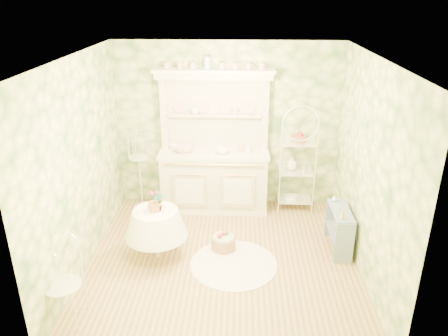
{
  "coord_description": "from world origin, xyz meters",
  "views": [
    {
      "loc": [
        0.22,
        -5.0,
        3.44
      ],
      "look_at": [
        0.0,
        0.5,
        1.15
      ],
      "focal_mm": 35.0,
      "sensor_mm": 36.0,
      "label": 1
    }
  ],
  "objects_px": {
    "kitchen_dresser": "(214,143)",
    "round_table": "(157,237)",
    "side_shelf": "(339,231)",
    "floor_basket": "(223,242)",
    "bakers_rack": "(297,159)",
    "cafe_chair": "(62,283)",
    "birdcage_stand": "(140,168)"
  },
  "relations": [
    {
      "from": "bakers_rack",
      "to": "round_table",
      "type": "distance_m",
      "value": 2.62
    },
    {
      "from": "kitchen_dresser",
      "to": "bakers_rack",
      "type": "height_order",
      "value": "kitchen_dresser"
    },
    {
      "from": "side_shelf",
      "to": "cafe_chair",
      "type": "bearing_deg",
      "value": -149.21
    },
    {
      "from": "side_shelf",
      "to": "cafe_chair",
      "type": "relative_size",
      "value": 0.7
    },
    {
      "from": "birdcage_stand",
      "to": "kitchen_dresser",
      "type": "bearing_deg",
      "value": 2.81
    },
    {
      "from": "cafe_chair",
      "to": "side_shelf",
      "type": "bearing_deg",
      "value": 22.67
    },
    {
      "from": "bakers_rack",
      "to": "floor_basket",
      "type": "relative_size",
      "value": 5.08
    },
    {
      "from": "cafe_chair",
      "to": "floor_basket",
      "type": "distance_m",
      "value": 2.27
    },
    {
      "from": "bakers_rack",
      "to": "round_table",
      "type": "relative_size",
      "value": 2.84
    },
    {
      "from": "bakers_rack",
      "to": "round_table",
      "type": "bearing_deg",
      "value": -141.05
    },
    {
      "from": "round_table",
      "to": "cafe_chair",
      "type": "xyz_separation_m",
      "value": [
        -0.79,
        -1.25,
        0.18
      ]
    },
    {
      "from": "side_shelf",
      "to": "round_table",
      "type": "distance_m",
      "value": 2.52
    },
    {
      "from": "side_shelf",
      "to": "cafe_chair",
      "type": "xyz_separation_m",
      "value": [
        -3.29,
        -1.55,
        0.2
      ]
    },
    {
      "from": "side_shelf",
      "to": "birdcage_stand",
      "type": "relative_size",
      "value": 0.46
    },
    {
      "from": "birdcage_stand",
      "to": "floor_basket",
      "type": "distance_m",
      "value": 1.94
    },
    {
      "from": "bakers_rack",
      "to": "birdcage_stand",
      "type": "distance_m",
      "value": 2.55
    },
    {
      "from": "cafe_chair",
      "to": "birdcage_stand",
      "type": "relative_size",
      "value": 0.66
    },
    {
      "from": "kitchen_dresser",
      "to": "birdcage_stand",
      "type": "relative_size",
      "value": 1.56
    },
    {
      "from": "bakers_rack",
      "to": "side_shelf",
      "type": "bearing_deg",
      "value": -67.86
    },
    {
      "from": "kitchen_dresser",
      "to": "birdcage_stand",
      "type": "height_order",
      "value": "kitchen_dresser"
    },
    {
      "from": "round_table",
      "to": "cafe_chair",
      "type": "bearing_deg",
      "value": -122.26
    },
    {
      "from": "kitchen_dresser",
      "to": "cafe_chair",
      "type": "bearing_deg",
      "value": -118.53
    },
    {
      "from": "kitchen_dresser",
      "to": "floor_basket",
      "type": "height_order",
      "value": "kitchen_dresser"
    },
    {
      "from": "kitchen_dresser",
      "to": "bakers_rack",
      "type": "distance_m",
      "value": 1.36
    },
    {
      "from": "side_shelf",
      "to": "floor_basket",
      "type": "bearing_deg",
      "value": -172.0
    },
    {
      "from": "kitchen_dresser",
      "to": "round_table",
      "type": "xyz_separation_m",
      "value": [
        -0.69,
        -1.47,
        -0.84
      ]
    },
    {
      "from": "birdcage_stand",
      "to": "side_shelf",
      "type": "bearing_deg",
      "value": -20.16
    },
    {
      "from": "round_table",
      "to": "birdcage_stand",
      "type": "bearing_deg",
      "value": 110.11
    },
    {
      "from": "bakers_rack",
      "to": "birdcage_stand",
      "type": "height_order",
      "value": "bakers_rack"
    },
    {
      "from": "round_table",
      "to": "birdcage_stand",
      "type": "xyz_separation_m",
      "value": [
        -0.52,
        1.41,
        0.43
      ]
    },
    {
      "from": "round_table",
      "to": "floor_basket",
      "type": "distance_m",
      "value": 0.94
    },
    {
      "from": "side_shelf",
      "to": "round_table",
      "type": "bearing_deg",
      "value": -167.56
    }
  ]
}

